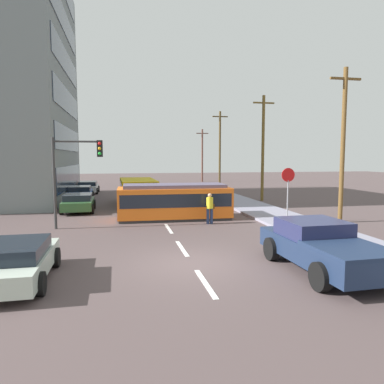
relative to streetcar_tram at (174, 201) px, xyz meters
name	(u,v)px	position (x,y,z in m)	size (l,w,h in m)	color
ground_plane	(160,216)	(-0.72, 1.10, -1.06)	(120.00, 120.00, 0.00)	#514242
sidewalk_curb_right	(293,223)	(6.08, -2.90, -0.99)	(3.20, 36.00, 0.14)	gray
lane_stripe_0	(205,283)	(-0.72, -10.90, -1.05)	(0.16, 2.40, 0.01)	silver
lane_stripe_1	(182,248)	(-0.72, -6.90, -1.05)	(0.16, 2.40, 0.01)	silver
lane_stripe_2	(169,229)	(-0.72, -2.90, -1.05)	(0.16, 2.40, 0.01)	silver
lane_stripe_3	(153,205)	(-0.72, 6.00, -1.05)	(0.16, 2.40, 0.01)	silver
lane_stripe_4	(147,197)	(-0.72, 12.00, -1.05)	(0.16, 2.40, 0.01)	silver
streetcar_tram	(174,201)	(0.00, 0.00, 0.00)	(6.56, 2.70, 2.04)	orange
city_bus	(138,190)	(-1.80, 6.69, 0.06)	(2.69, 5.88, 1.94)	gold
pedestrian_crossing	(210,207)	(1.65, -2.01, -0.11)	(0.46, 0.36, 1.67)	navy
pickup_truck_parked	(321,246)	(3.14, -10.51, -0.26)	(2.38, 5.05, 1.55)	#1C2A47
parked_sedan_near	(15,261)	(-6.08, -9.74, -0.43)	(2.09, 4.22, 1.19)	beige
parked_sedan_mid	(78,202)	(-5.85, 3.96, -0.43)	(2.16, 4.07, 1.19)	#2D562D
parked_sedan_far	(80,193)	(-6.47, 10.64, -0.43)	(2.18, 4.16, 1.19)	navy
parked_sedan_furthest	(88,187)	(-6.33, 16.62, -0.43)	(2.09, 4.24, 1.19)	silver
stop_sign	(288,183)	(5.96, -2.42, 1.14)	(0.76, 0.07, 2.88)	gray
traffic_light_mast	(74,165)	(-5.32, -1.82, 2.16)	(2.45, 0.33, 4.59)	#333333
utility_pole_near	(343,143)	(8.83, -3.00, 3.32)	(1.80, 0.24, 8.38)	brown
utility_pole_mid	(263,146)	(8.46, 7.27, 3.43)	(1.80, 0.24, 8.61)	brown
utility_pole_far	(220,149)	(8.21, 19.44, 3.55)	(1.80, 0.24, 8.85)	brown
utility_pole_distant	(202,154)	(8.78, 30.96, 2.97)	(1.80, 0.24, 7.70)	brown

